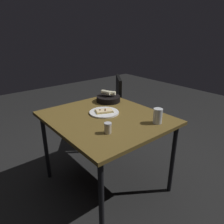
# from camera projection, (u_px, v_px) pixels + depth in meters

# --- Properties ---
(ground) EXTENTS (8.00, 8.00, 0.00)m
(ground) POSITION_uv_depth(u_px,v_px,m) (107.00, 183.00, 2.15)
(ground) COLOR black
(dining_table) EXTENTS (0.94, 1.06, 0.74)m
(dining_table) POSITION_uv_depth(u_px,v_px,m) (106.00, 123.00, 1.90)
(dining_table) COLOR brown
(dining_table) RESTS_ON ground
(pizza_plate) EXTENTS (0.27, 0.27, 0.04)m
(pizza_plate) POSITION_uv_depth(u_px,v_px,m) (104.00, 112.00, 1.95)
(pizza_plate) COLOR white
(pizza_plate) RESTS_ON dining_table
(bread_basket) EXTENTS (0.25, 0.25, 0.12)m
(bread_basket) POSITION_uv_depth(u_px,v_px,m) (108.00, 98.00, 2.25)
(bread_basket) COLOR black
(bread_basket) RESTS_ON dining_table
(beer_glass) EXTENTS (0.07, 0.07, 0.13)m
(beer_glass) POSITION_uv_depth(u_px,v_px,m) (158.00, 117.00, 1.73)
(beer_glass) COLOR silver
(beer_glass) RESTS_ON dining_table
(pepper_shaker) EXTENTS (0.06, 0.06, 0.08)m
(pepper_shaker) POSITION_uv_depth(u_px,v_px,m) (108.00, 129.00, 1.56)
(pepper_shaker) COLOR #BFB299
(pepper_shaker) RESTS_ON dining_table
(chair_near) EXTENTS (0.61, 0.61, 0.91)m
(chair_near) POSITION_uv_depth(u_px,v_px,m) (110.00, 107.00, 2.77)
(chair_near) COLOR black
(chair_near) RESTS_ON ground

